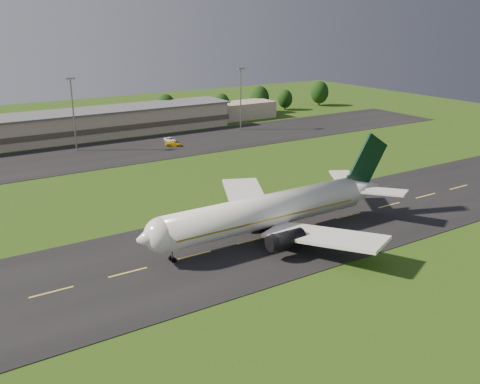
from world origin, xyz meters
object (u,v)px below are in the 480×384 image
airliner (270,211)px  service_vehicle_c (170,140)px  light_mast_centre (73,106)px  service_vehicle_d (173,144)px  light_mast_east (241,91)px  terminal (65,127)px

airliner → service_vehicle_c: airliner is taller
airliner → light_mast_centre: 80.97m
airliner → service_vehicle_c: bearing=76.9°
service_vehicle_d → light_mast_east: bearing=-31.2°
airliner → service_vehicle_d: size_ratio=10.69×
airliner → terminal: bearing=94.7°
service_vehicle_c → airliner: bearing=-103.8°
terminal → light_mast_east: (53.60, -16.18, 8.75)m
terminal → service_vehicle_c: (25.37, -20.89, -3.20)m
light_mast_east → service_vehicle_d: light_mast_east is taller
light_mast_centre → service_vehicle_c: bearing=-10.0°
service_vehicle_c → service_vehicle_d: service_vehicle_d is taller
airliner → service_vehicle_c: 77.34m
airliner → light_mast_east: bearing=60.2°
light_mast_east → airliner: bearing=-119.6°
airliner → light_mast_east: size_ratio=2.52×
light_mast_east → light_mast_centre: bearing=180.0°
airliner → light_mast_centre: light_mast_centre is taller
airliner → light_mast_east: 92.37m
service_vehicle_d → light_mast_centre: bearing=108.2°
terminal → light_mast_centre: light_mast_centre is taller
light_mast_east → service_vehicle_c: light_mast_east is taller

